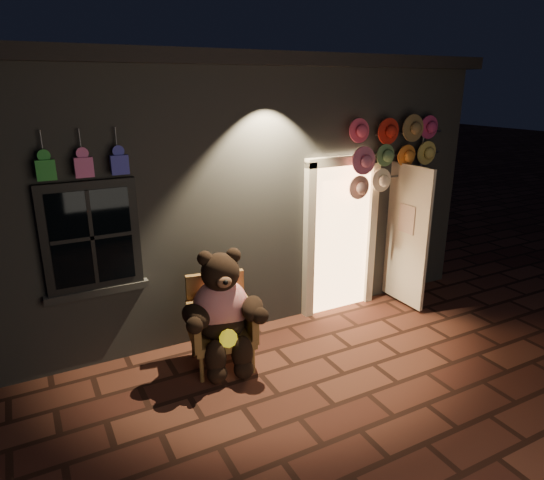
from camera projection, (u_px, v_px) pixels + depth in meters
ground at (312, 384)px, 5.24m from camera, size 60.00×60.00×0.00m
shop_building at (186, 170)px, 8.07m from camera, size 7.30×5.95×3.51m
wicker_armchair at (220, 321)px, 5.54m from camera, size 0.80×0.74×1.03m
teddy_bear at (222, 311)px, 5.36m from camera, size 0.99×0.84×1.38m
hat_rack at (393, 154)px, 6.56m from camera, size 1.63×0.22×2.67m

